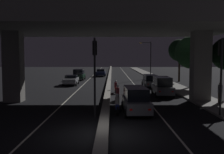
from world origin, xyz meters
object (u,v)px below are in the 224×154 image
(car_silver_lead_oncoming, at_px, (72,80))
(motorcycle_blue_filtering_near, at_px, (118,105))
(car_grey_third, at_px, (151,80))
(motorcycle_black_filtering_mid, at_px, (118,95))
(car_dark_green_second_oncoming, at_px, (79,74))
(pedestrian_on_sidewalk, at_px, (220,93))
(motorcycle_red_filtering_far, at_px, (116,88))
(car_grey_second, at_px, (163,86))
(car_dark_blue_third_oncoming, at_px, (101,73))
(traffic_light_left_of_median, at_px, (95,64))
(car_grey_lead, at_px, (136,100))
(traffic_light_right_of_median, at_px, (221,64))
(street_lamp, at_px, (149,57))

(car_silver_lead_oncoming, height_order, motorcycle_blue_filtering_near, car_silver_lead_oncoming)
(car_grey_third, relative_size, motorcycle_black_filtering_mid, 2.52)
(car_dark_green_second_oncoming, height_order, motorcycle_black_filtering_mid, car_dark_green_second_oncoming)
(pedestrian_on_sidewalk, bearing_deg, motorcycle_red_filtering_far, 141.82)
(motorcycle_blue_filtering_near, bearing_deg, car_grey_second, -29.76)
(car_silver_lead_oncoming, relative_size, motorcycle_blue_filtering_near, 2.35)
(car_dark_blue_third_oncoming, bearing_deg, traffic_light_left_of_median, 2.82)
(motorcycle_black_filtering_mid, bearing_deg, car_dark_green_second_oncoming, 13.52)
(car_grey_lead, xyz_separation_m, motorcycle_blue_filtering_near, (-1.35, -0.14, -0.37))
(traffic_light_right_of_median, height_order, car_silver_lead_oncoming, traffic_light_right_of_median)
(car_grey_second, bearing_deg, pedestrian_on_sidewalk, -141.50)
(car_grey_lead, bearing_deg, car_grey_third, -13.75)
(car_grey_lead, height_order, car_grey_second, car_grey_second)
(car_grey_third, bearing_deg, pedestrian_on_sidewalk, -164.01)
(motorcycle_black_filtering_mid, height_order, motorcycle_red_filtering_far, motorcycle_black_filtering_mid)
(car_dark_blue_third_oncoming, bearing_deg, motorcycle_black_filtering_mid, 6.10)
(motorcycle_red_filtering_far, bearing_deg, street_lamp, -21.41)
(car_grey_lead, xyz_separation_m, pedestrian_on_sidewalk, (7.58, 3.49, 0.05))
(car_grey_third, distance_m, motorcycle_red_filtering_far, 8.15)
(traffic_light_right_of_median, distance_m, car_dark_blue_third_oncoming, 40.40)
(traffic_light_left_of_median, bearing_deg, motorcycle_red_filtering_far, 82.46)
(car_grey_lead, height_order, car_dark_blue_third_oncoming, car_grey_lead)
(car_grey_second, distance_m, pedestrian_on_sidewalk, 6.58)
(motorcycle_blue_filtering_near, bearing_deg, traffic_light_left_of_median, 127.50)
(car_grey_third, xyz_separation_m, car_dark_blue_third_oncoming, (-7.67, 20.75, -0.10))
(traffic_light_left_of_median, height_order, car_grey_third, traffic_light_left_of_median)
(street_lamp, height_order, car_grey_second, street_lamp)
(car_grey_second, bearing_deg, car_grey_lead, 158.96)
(car_dark_green_second_oncoming, height_order, motorcycle_red_filtering_far, car_dark_green_second_oncoming)
(pedestrian_on_sidewalk, bearing_deg, car_dark_green_second_oncoming, 121.70)
(car_grey_third, xyz_separation_m, motorcycle_black_filtering_mid, (-4.74, -11.98, -0.27))
(car_grey_second, bearing_deg, motorcycle_blue_filtering_near, 152.21)
(car_dark_blue_third_oncoming, bearing_deg, traffic_light_right_of_median, 14.92)
(motorcycle_black_filtering_mid, bearing_deg, motorcycle_red_filtering_far, -0.97)
(car_grey_third, bearing_deg, car_grey_second, 179.91)
(car_silver_lead_oncoming, xyz_separation_m, motorcycle_red_filtering_far, (6.46, -9.13, -0.14))
(traffic_light_right_of_median, bearing_deg, car_dark_blue_third_oncoming, 103.94)
(car_grey_third, distance_m, pedestrian_on_sidewalk, 14.13)
(car_grey_third, bearing_deg, motorcycle_black_filtering_mid, 157.75)
(car_grey_third, bearing_deg, car_dark_blue_third_oncoming, 19.61)
(street_lamp, xyz_separation_m, motorcycle_blue_filtering_near, (-6.70, -31.60, -3.64))
(traffic_light_right_of_median, bearing_deg, motorcycle_blue_filtering_near, 170.18)
(pedestrian_on_sidewalk, bearing_deg, traffic_light_right_of_median, -112.63)
(car_grey_third, bearing_deg, car_grey_lead, 167.61)
(car_silver_lead_oncoming, bearing_deg, street_lamp, 130.56)
(traffic_light_right_of_median, height_order, car_grey_third, traffic_light_right_of_median)
(motorcycle_red_filtering_far, relative_size, pedestrian_on_sidewalk, 1.08)
(traffic_light_right_of_median, relative_size, pedestrian_on_sidewalk, 3.01)
(traffic_light_right_of_median, height_order, street_lamp, street_lamp)
(street_lamp, relative_size, pedestrian_on_sidewalk, 3.99)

